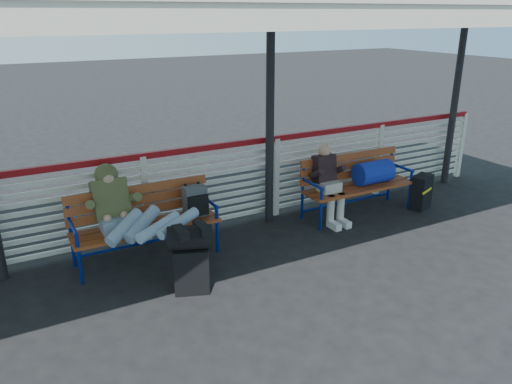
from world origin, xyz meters
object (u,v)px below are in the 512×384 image
luggage_stack (191,256)px  bench_right (365,176)px  bench_left (156,213)px  companion_person (329,183)px  suitcase_side (421,192)px  traveler_man (140,219)px

luggage_stack → bench_right: bench_right is taller
bench_left → bench_right: 3.25m
bench_left → companion_person: companion_person is taller
bench_right → suitcase_side: bench_right is taller
luggage_stack → suitcase_side: bearing=28.9°
traveler_man → suitcase_side: bearing=-0.8°
bench_left → companion_person: 2.57m
luggage_stack → bench_left: bearing=113.2°
companion_person → suitcase_side: bearing=-10.5°
luggage_stack → suitcase_side: 4.17m
traveler_man → suitcase_side: size_ratio=3.03×
bench_left → suitcase_side: 4.20m
bench_right → companion_person: bearing=-179.5°
bench_right → companion_person: companion_person is taller
luggage_stack → bench_left: (-0.05, 1.04, 0.15)m
luggage_stack → companion_person: size_ratio=0.69×
bench_right → traveler_man: traveler_man is taller
companion_person → luggage_stack: bearing=-159.9°
companion_person → suitcase_side: 1.66m
bench_right → traveler_man: 3.55m
traveler_man → bench_left: bearing=50.3°
bench_left → bench_right: size_ratio=1.00×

